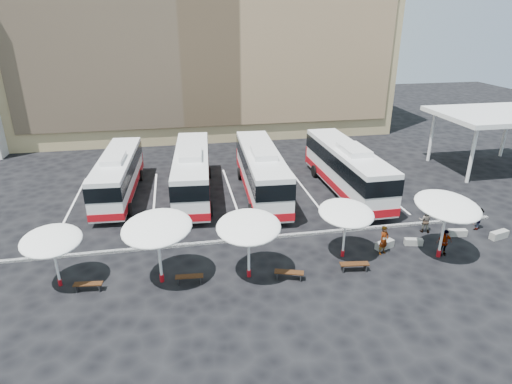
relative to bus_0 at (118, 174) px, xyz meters
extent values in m
plane|color=black|center=(8.61, -9.41, -1.83)|extent=(120.00, 120.00, 0.00)
cube|color=tan|center=(8.61, 22.59, 10.67)|extent=(42.00, 18.00, 25.00)
cube|color=tan|center=(8.61, 13.49, 10.17)|extent=(40.00, 0.30, 20.00)
cube|color=white|center=(32.61, 0.59, 3.17)|extent=(10.00, 8.00, 0.40)
cylinder|color=white|center=(28.61, -2.41, 0.57)|extent=(0.30, 0.30, 4.80)
cylinder|color=white|center=(28.61, 3.59, 0.57)|extent=(0.30, 0.30, 4.80)
cylinder|color=white|center=(36.61, 3.59, 0.57)|extent=(0.30, 0.30, 4.80)
cube|color=black|center=(8.61, -8.91, -1.76)|extent=(34.00, 0.25, 0.15)
cube|color=white|center=(-3.39, -1.41, -1.83)|extent=(0.15, 12.00, 0.01)
cube|color=white|center=(2.61, -1.41, -1.83)|extent=(0.15, 12.00, 0.01)
cube|color=white|center=(8.61, -1.41, -1.83)|extent=(0.15, 12.00, 0.01)
cube|color=white|center=(14.61, -1.41, -1.83)|extent=(0.15, 12.00, 0.01)
cube|color=white|center=(20.61, -1.41, -1.83)|extent=(0.15, 12.00, 0.01)
cube|color=white|center=(0.00, -0.01, -0.02)|extent=(2.95, 11.28, 2.79)
cube|color=black|center=(0.00, -0.01, 0.54)|extent=(3.01, 11.34, 1.02)
cube|color=#AA0C14|center=(0.00, -0.01, -1.04)|extent=(3.01, 11.34, 0.51)
cube|color=#AA0C14|center=(0.31, 5.56, -0.71)|extent=(2.39, 0.32, 1.30)
cube|color=white|center=(-0.05, -0.94, 1.57)|extent=(1.64, 2.87, 0.37)
cylinder|color=black|center=(-0.98, 3.30, -1.36)|extent=(0.38, 0.95, 0.93)
cylinder|color=black|center=(1.34, 3.17, -1.36)|extent=(0.38, 0.95, 0.93)
cylinder|color=black|center=(-1.37, -3.66, -1.36)|extent=(0.38, 0.95, 0.93)
cylinder|color=black|center=(0.95, -3.80, -1.36)|extent=(0.38, 0.95, 0.93)
cube|color=white|center=(5.64, -0.79, 0.13)|extent=(3.39, 12.21, 3.02)
cube|color=black|center=(5.64, -0.79, 0.73)|extent=(3.45, 12.28, 1.11)
cube|color=#AA0C14|center=(5.64, -0.79, -0.98)|extent=(3.45, 12.28, 0.55)
cube|color=#AA0C14|center=(6.08, 5.23, -0.62)|extent=(2.58, 0.39, 1.41)
cube|color=white|center=(5.57, -1.79, 1.84)|extent=(1.82, 3.13, 0.40)
cylinder|color=black|center=(4.65, 2.81, -1.33)|extent=(0.42, 1.03, 1.01)
cylinder|color=black|center=(7.15, 2.63, -1.33)|extent=(0.42, 1.03, 1.01)
cylinder|color=black|center=(4.10, -4.71, -1.33)|extent=(0.42, 1.03, 1.01)
cylinder|color=black|center=(6.60, -4.89, -1.33)|extent=(0.42, 1.03, 1.01)
cube|color=white|center=(10.91, -1.72, 0.18)|extent=(3.16, 12.46, 3.09)
cube|color=black|center=(10.91, -1.72, 0.79)|extent=(3.22, 12.53, 1.13)
cube|color=#AA0C14|center=(10.91, -1.72, -0.96)|extent=(3.22, 12.53, 0.57)
cube|color=#AA0C14|center=(11.21, 4.45, -0.59)|extent=(2.64, 0.33, 1.44)
cube|color=white|center=(10.86, -2.74, 1.93)|extent=(1.79, 3.16, 0.41)
cylinder|color=black|center=(9.80, 1.94, -1.32)|extent=(0.41, 1.05, 1.03)
cylinder|color=black|center=(12.37, 1.82, -1.32)|extent=(0.41, 1.05, 1.03)
cylinder|color=black|center=(9.43, -5.77, -1.32)|extent=(0.41, 1.05, 1.03)
cylinder|color=black|center=(12.00, -5.89, -1.32)|extent=(0.41, 1.05, 1.03)
cube|color=white|center=(17.66, -2.35, 0.20)|extent=(2.75, 12.55, 3.13)
cube|color=black|center=(17.66, -2.35, 0.83)|extent=(2.81, 12.61, 1.15)
cube|color=#AA0C14|center=(17.66, -2.35, -0.94)|extent=(2.81, 12.61, 0.57)
cube|color=#AA0C14|center=(17.59, 3.91, -0.58)|extent=(2.67, 0.24, 1.46)
cube|color=white|center=(17.67, -3.39, 1.98)|extent=(1.70, 3.15, 0.42)
cylinder|color=black|center=(16.32, 1.29, -1.31)|extent=(0.38, 1.05, 1.04)
cylinder|color=black|center=(18.93, 1.32, -1.31)|extent=(0.38, 1.05, 1.04)
cylinder|color=black|center=(16.40, -6.54, -1.31)|extent=(0.38, 1.05, 1.04)
cylinder|color=black|center=(19.01, -6.51, -1.31)|extent=(0.38, 1.05, 1.04)
cylinder|color=white|center=(-1.90, -11.90, -0.51)|extent=(0.14, 0.14, 2.65)
cylinder|color=#AA0C14|center=(-1.90, -11.90, -1.65)|extent=(0.23, 0.23, 0.35)
ellipsoid|color=white|center=(-1.90, -11.90, 0.86)|extent=(3.53, 3.56, 0.91)
cylinder|color=white|center=(3.35, -12.52, -0.25)|extent=(0.20, 0.20, 3.17)
cylinder|color=#AA0C14|center=(3.35, -12.52, -1.62)|extent=(0.31, 0.31, 0.42)
ellipsoid|color=white|center=(3.35, -12.52, 1.39)|extent=(4.76, 4.79, 1.09)
cylinder|color=white|center=(7.99, -12.91, -0.33)|extent=(0.17, 0.17, 2.99)
cylinder|color=#AA0C14|center=(7.99, -12.91, -1.63)|extent=(0.27, 0.27, 0.40)
ellipsoid|color=white|center=(7.99, -12.91, 1.21)|extent=(4.11, 4.14, 1.02)
cylinder|color=white|center=(13.77, -11.86, -0.44)|extent=(0.14, 0.14, 2.78)
cylinder|color=#AA0C14|center=(13.77, -11.86, -1.64)|extent=(0.22, 0.22, 0.37)
ellipsoid|color=white|center=(13.77, -11.86, 1.00)|extent=(3.42, 3.46, 0.95)
cylinder|color=white|center=(19.31, -12.94, -0.22)|extent=(0.19, 0.19, 3.22)
cylinder|color=#AA0C14|center=(19.31, -12.94, -1.62)|extent=(0.30, 0.30, 0.43)
ellipsoid|color=white|center=(19.31, -12.94, 1.45)|extent=(4.59, 4.62, 1.10)
cube|color=black|center=(-0.34, -12.66, -1.42)|extent=(1.48, 0.55, 0.06)
cube|color=black|center=(-0.92, -12.60, -1.64)|extent=(0.10, 0.37, 0.39)
cube|color=black|center=(0.23, -12.73, -1.64)|extent=(0.10, 0.37, 0.39)
cube|color=black|center=(4.79, -12.95, -1.41)|extent=(1.49, 0.50, 0.06)
cube|color=black|center=(4.21, -12.90, -1.64)|extent=(0.09, 0.37, 0.39)
cube|color=black|center=(5.38, -12.99, -1.64)|extent=(0.09, 0.37, 0.39)
cube|color=black|center=(10.06, -13.58, -1.38)|extent=(1.61, 0.89, 0.06)
cube|color=black|center=(9.46, -13.39, -1.62)|extent=(0.18, 0.40, 0.42)
cube|color=black|center=(10.65, -13.78, -1.62)|extent=(0.18, 0.40, 0.42)
cube|color=black|center=(13.81, -13.47, -1.37)|extent=(1.64, 0.61, 0.06)
cube|color=black|center=(13.17, -13.40, -1.62)|extent=(0.11, 0.41, 0.43)
cube|color=black|center=(14.44, -13.55, -1.62)|extent=(0.11, 0.41, 0.43)
cube|color=gray|center=(16.64, -11.44, -1.60)|extent=(1.31, 0.81, 0.47)
cube|color=gray|center=(18.58, -11.39, -1.63)|extent=(1.14, 0.60, 0.41)
cube|color=gray|center=(21.97, -10.83, -1.62)|extent=(1.19, 0.55, 0.43)
cube|color=gray|center=(24.36, -11.62, -1.59)|extent=(1.36, 0.73, 0.48)
imported|color=black|center=(16.22, -12.00, -0.93)|extent=(0.77, 0.65, 1.80)
imported|color=black|center=(20.15, -9.94, -1.01)|extent=(0.99, 0.92, 1.64)
imported|color=black|center=(19.65, -12.78, -1.01)|extent=(0.98, 0.46, 1.63)
imported|color=black|center=(23.74, -10.24, -1.06)|extent=(1.15, 1.00, 1.54)
camera|label=1|loc=(4.70, -32.36, 11.33)|focal=30.00mm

